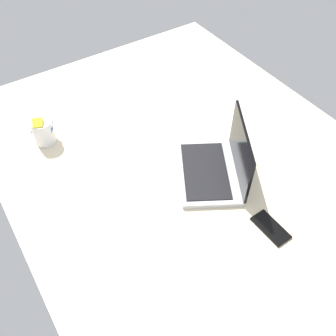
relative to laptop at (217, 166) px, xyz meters
The scene contains 4 objects.
bed_mattress 19.81cm from the laptop, 158.31° to the right, with size 180.00×140.00×18.00cm, color beige.
laptop is the anchor object (origin of this frame).
snack_cup 73.24cm from the laptop, 137.66° to the right, with size 9.26×9.90×13.15cm.
cell_phone 30.61cm from the laptop, ahead, with size 6.80×14.00×0.80cm, color black.
Camera 1 is at (82.70, -62.59, 129.33)cm, focal length 39.71 mm.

